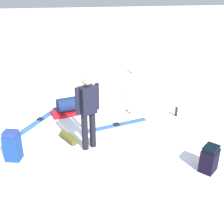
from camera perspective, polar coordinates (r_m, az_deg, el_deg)
The scene contains 10 objects.
ground_plane at distance 6.62m, azimuth -0.00°, elevation -5.50°, with size 80.00×80.00×0.00m, color white.
skier_standing at distance 5.86m, azimuth -4.98°, elevation 0.69°, with size 0.34×0.53×1.70m.
ski_pair_near at distance 7.20m, azimuth 0.94°, elevation -2.71°, with size 0.55×1.72×0.05m.
ski_pair_far at distance 7.73m, azimuth -14.47°, elevation -1.54°, with size 1.68×1.22×0.05m.
backpack_large_dark at distance 5.76m, azimuth 19.39°, elevation -9.07°, with size 0.43×0.44×0.55m.
backpack_bright at distance 6.09m, azimuth -19.80°, elevation -6.57°, with size 0.34×0.37×0.66m.
ski_poles_planted_near at distance 7.62m, azimuth 3.52°, elevation 4.49°, with size 0.20×0.11×1.25m.
gear_sled at distance 7.87m, azimuth -8.29°, elevation 1.22°, with size 0.68×1.20×0.49m.
sleeping_mat_rolled at distance 6.57m, azimuth -8.91°, elevation -5.20°, with size 0.18×0.18×0.55m, color brown.
thermos_bottle at distance 7.87m, azimuth 13.08°, elevation 0.08°, with size 0.07×0.07×0.26m, color black.
Camera 1 is at (5.59, -1.18, 3.35)m, focal length 44.45 mm.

